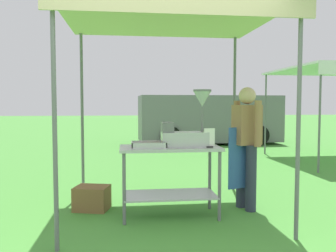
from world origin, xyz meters
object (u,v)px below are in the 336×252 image
Objects in this scene: menu_sign at (209,139)px; van_grey at (208,119)px; supply_crate at (92,198)px; donut_fryer at (187,129)px; donut_cart at (170,165)px; stall_canopy at (169,22)px; vendor at (246,141)px; donut_tray at (150,146)px.

menu_sign is 8.38m from van_grey.
supply_crate is at bearing 159.53° from menu_sign.
supply_crate is at bearing 160.99° from donut_fryer.
donut_cart is 0.59m from menu_sign.
donut_fryer is (0.21, -0.12, -1.30)m from stall_canopy.
donut_cart is 0.50m from donut_fryer.
vendor is (1.03, 0.08, -1.49)m from stall_canopy.
donut_tray is (-0.26, -0.08, 0.26)m from donut_cart.
donut_tray is 0.82× the size of supply_crate.
menu_sign is (0.25, -0.13, -0.12)m from donut_fryer.
supply_crate is (-1.44, 0.54, -0.81)m from menu_sign.
van_grey is (2.67, 8.07, -0.01)m from donut_tray.
stall_canopy is 1.82m from vendor.
vendor is 3.22× the size of supply_crate.
donut_tray is 0.25× the size of vendor.
menu_sign is at bearing -150.14° from vendor.
menu_sign is at bearing -28.72° from stall_canopy.
donut_fryer is 0.14× the size of van_grey.
donut_cart is 0.25× the size of van_grey.
donut_tray is at bearing 174.42° from menu_sign.
stall_canopy reaches higher than donut_fryer.
donut_cart is 5.30× the size of menu_sign.
supply_crate is (-1.19, 0.41, -0.94)m from donut_fryer.
donut_tray is 0.08× the size of van_grey.
van_grey reaches higher than donut_tray.
van_grey is at bearing 79.99° from vendor.
menu_sign is (0.46, -0.25, -1.43)m from stall_canopy.
donut_fryer is at bearing 7.10° from donut_tray.
donut_cart is 1.75× the size of donut_fryer.
stall_canopy reaches higher than supply_crate.
menu_sign is at bearing -27.07° from donut_fryer.
donut_cart is 2.98× the size of donut_tray.
donut_tray is 8.50m from van_grey.
donut_cart is 0.37m from donut_tray.
stall_canopy is 1.54m from donut_tray.
stall_canopy reaches higher than donut_tray.
supply_crate is (-0.99, 0.39, -0.48)m from donut_cart.
donut_tray is (-0.26, -0.18, -1.50)m from stall_canopy.
menu_sign is at bearing -18.38° from donut_cart.
vendor is (1.03, 0.18, 0.27)m from donut_cart.
donut_fryer reaches higher than donut_cart.
donut_cart is 8.35m from van_grey.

